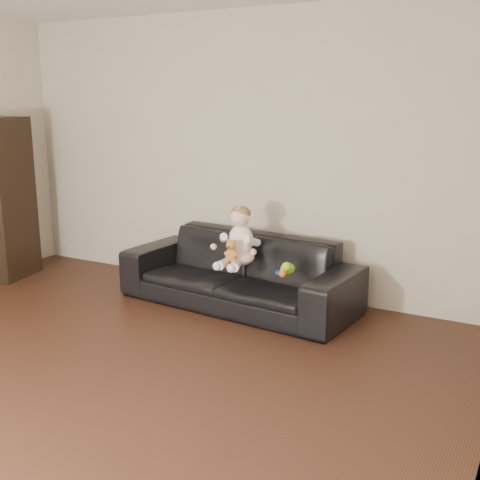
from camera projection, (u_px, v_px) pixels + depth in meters
The scene contains 10 objects.
floor at pixel (21, 408), 3.61m from camera, with size 5.50×5.50×0.00m, color #3B2014.
wall_back at pixel (239, 154), 5.66m from camera, with size 5.00×5.00×0.00m, color #BAB09C.
sofa at pixel (238, 272), 5.34m from camera, with size 2.13×0.83×0.62m, color black.
cabinet at pixel (3, 199), 6.10m from camera, with size 0.41×0.56×1.63m, color black.
shelf_item at pixel (1, 163), 6.01m from camera, with size 0.18×0.25×0.28m, color silver.
baby at pixel (239, 240), 5.13m from camera, with size 0.38×0.45×0.51m.
teddy_bear at pixel (231, 251), 5.01m from camera, with size 0.12×0.12×0.19m.
toy_green at pixel (288, 269), 4.90m from camera, with size 0.12×0.14×0.10m, color #7DC617.
toy_rattle at pixel (283, 274), 4.82m from camera, with size 0.07×0.07×0.07m, color #CB5017.
toy_blue_disc at pixel (282, 272), 4.95m from camera, with size 0.11×0.11×0.02m, color blue.
Camera 1 is at (2.72, -2.25, 1.82)m, focal length 45.00 mm.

